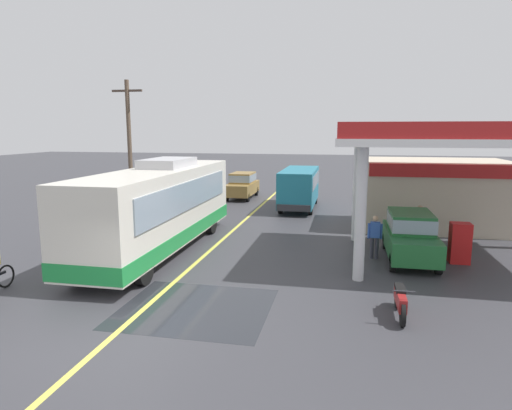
# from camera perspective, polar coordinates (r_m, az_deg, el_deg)

# --- Properties ---
(ground) EXTENTS (120.00, 120.00, 0.00)m
(ground) POSITION_cam_1_polar(r_m,az_deg,el_deg) (29.63, 1.02, 0.24)
(ground) COLOR #38383D
(lane_divider_stripe) EXTENTS (0.16, 50.00, 0.01)m
(lane_divider_stripe) POSITION_cam_1_polar(r_m,az_deg,el_deg) (24.81, -1.09, -1.61)
(lane_divider_stripe) COLOR #D8CC4C
(lane_divider_stripe) RESTS_ON ground
(wet_puddle_patch) EXTENTS (4.08, 3.64, 0.01)m
(wet_puddle_patch) POSITION_cam_1_polar(r_m,az_deg,el_deg) (12.64, -7.80, -13.04)
(wet_puddle_patch) COLOR #26282D
(wet_puddle_patch) RESTS_ON ground
(coach_bus_main) EXTENTS (2.60, 11.04, 3.69)m
(coach_bus_main) POSITION_cam_1_polar(r_m,az_deg,el_deg) (18.15, -12.34, -0.52)
(coach_bus_main) COLOR silver
(coach_bus_main) RESTS_ON ground
(gas_station_roadside) EXTENTS (9.10, 11.95, 5.10)m
(gas_station_roadside) POSITION_cam_1_polar(r_m,az_deg,el_deg) (21.70, 22.69, 3.02)
(gas_station_roadside) COLOR #B21E1E
(gas_station_roadside) RESTS_ON ground
(car_at_pump) EXTENTS (1.70, 4.20, 1.82)m
(car_at_pump) POSITION_cam_1_polar(r_m,az_deg,el_deg) (17.60, 19.30, -3.51)
(car_at_pump) COLOR #1E602D
(car_at_pump) RESTS_ON ground
(minibus_opposing_lane) EXTENTS (2.04, 6.13, 2.44)m
(minibus_opposing_lane) POSITION_cam_1_polar(r_m,az_deg,el_deg) (27.63, 5.62, 2.59)
(minibus_opposing_lane) COLOR teal
(minibus_opposing_lane) RESTS_ON ground
(motorcycle_parked_forecourt) EXTENTS (0.55, 1.80, 0.92)m
(motorcycle_parked_forecourt) POSITION_cam_1_polar(r_m,az_deg,el_deg) (12.46, 18.12, -11.61)
(motorcycle_parked_forecourt) COLOR black
(motorcycle_parked_forecourt) RESTS_ON ground
(pedestrian_near_pump) EXTENTS (0.55, 0.22, 1.66)m
(pedestrian_near_pump) POSITION_cam_1_polar(r_m,az_deg,el_deg) (20.42, 20.33, -2.03)
(pedestrian_near_pump) COLOR #33333F
(pedestrian_near_pump) RESTS_ON ground
(pedestrian_by_shop) EXTENTS (0.55, 0.22, 1.66)m
(pedestrian_by_shop) POSITION_cam_1_polar(r_m,az_deg,el_deg) (17.40, 15.10, -3.72)
(pedestrian_by_shop) COLOR #33333F
(pedestrian_by_shop) RESTS_ON ground
(car_trailing_behind_bus) EXTENTS (1.70, 4.20, 1.82)m
(car_trailing_behind_bus) POSITION_cam_1_polar(r_m,az_deg,el_deg) (31.75, -1.78, 2.72)
(car_trailing_behind_bus) COLOR olive
(car_trailing_behind_bus) RESTS_ON ground
(utility_pole_roadside) EXTENTS (1.80, 0.24, 7.63)m
(utility_pole_roadside) POSITION_cam_1_polar(r_m,az_deg,el_deg) (26.53, -16.01, 7.44)
(utility_pole_roadside) COLOR brown
(utility_pole_roadside) RESTS_ON ground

